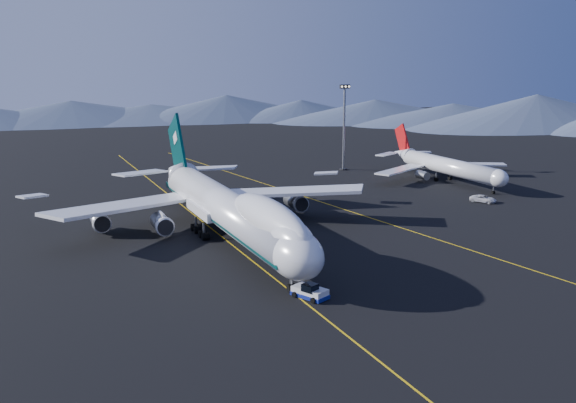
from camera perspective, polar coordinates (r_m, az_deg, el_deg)
name	(u,v)px	position (r m, az deg, el deg)	size (l,w,h in m)	color
ground	(227,241)	(109.50, -5.41, -3.53)	(500.00, 500.00, 0.00)	black
taxiway_line_main	(227,241)	(109.50, -5.41, -3.53)	(0.25, 220.00, 0.01)	#E1B10D
taxiway_line_side	(353,212)	(130.25, 5.77, -0.95)	(0.25, 200.00, 0.01)	#E1B10D
boeing_747	(227,208)	(108.08, -5.48, -0.57)	(59.62, 72.43, 19.37)	silver
pushback_tug	(310,293)	(83.72, 1.96, -8.11)	(4.17, 5.38, 2.09)	silver
second_jet	(445,166)	(167.53, 13.76, 3.11)	(40.11, 45.32, 12.90)	silver
service_van	(483,199)	(144.80, 16.96, 0.23)	(2.54, 5.50, 1.53)	silver
floodlight_mast	(344,127)	(179.08, 5.01, 6.60)	(2.91, 2.18, 23.57)	black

